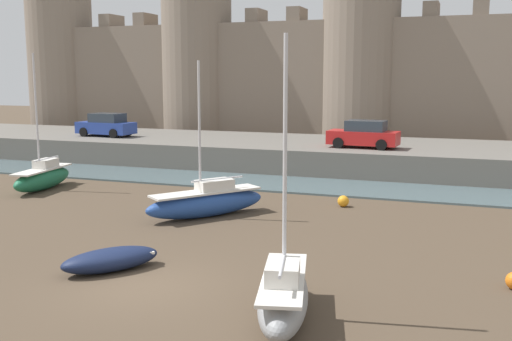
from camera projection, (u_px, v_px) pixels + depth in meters
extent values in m
plane|color=#4C3D2D|center=(143.00, 286.00, 16.73)|extent=(160.00, 160.00, 0.00)
cube|color=slate|center=(300.00, 185.00, 31.81)|extent=(80.00, 4.50, 0.10)
cube|color=#666059|center=(330.00, 155.00, 38.43)|extent=(68.41, 10.00, 1.57)
cube|color=gray|center=(360.00, 85.00, 47.12)|extent=(56.41, 2.80, 10.06)
cylinder|color=gray|center=(61.00, 61.00, 56.20)|extent=(5.97, 5.97, 14.28)
cylinder|color=gray|center=(197.00, 60.00, 51.49)|extent=(5.97, 5.97, 14.28)
cylinder|color=gray|center=(360.00, 58.00, 46.78)|extent=(5.97, 5.97, 14.28)
cube|color=gray|center=(112.00, 21.00, 53.75)|extent=(1.10, 2.52, 1.10)
cube|color=gray|center=(146.00, 20.00, 52.59)|extent=(1.10, 2.52, 1.10)
cube|color=gray|center=(257.00, 16.00, 49.12)|extent=(1.10, 2.52, 1.10)
cube|color=gray|center=(297.00, 15.00, 47.97)|extent=(1.10, 2.52, 1.10)
cube|color=gray|center=(431.00, 10.00, 44.50)|extent=(1.10, 2.52, 1.10)
cube|color=gray|center=(481.00, 8.00, 43.35)|extent=(1.10, 2.52, 1.10)
ellipsoid|color=gray|center=(283.00, 299.00, 14.27)|extent=(2.14, 4.40, 1.10)
cube|color=silver|center=(284.00, 278.00, 14.19)|extent=(1.85, 3.87, 0.08)
cube|color=silver|center=(283.00, 272.00, 13.84)|extent=(1.02, 1.34, 0.44)
cylinder|color=silver|center=(285.00, 157.00, 13.95)|extent=(0.10, 0.10, 5.67)
cylinder|color=silver|center=(283.00, 264.00, 13.70)|extent=(0.53, 1.88, 0.08)
ellipsoid|color=#1E6B47|center=(43.00, 179.00, 30.76)|extent=(1.75, 4.80, 1.09)
cube|color=silver|center=(42.00, 169.00, 30.68)|extent=(1.50, 4.22, 0.08)
cube|color=silver|center=(46.00, 163.00, 30.98)|extent=(0.93, 1.40, 0.44)
cylinder|color=silver|center=(36.00, 112.00, 29.99)|extent=(0.10, 0.10, 5.82)
cylinder|color=silver|center=(47.00, 159.00, 31.05)|extent=(0.34, 2.10, 0.08)
ellipsoid|color=#234793|center=(206.00, 204.00, 24.84)|extent=(4.23, 5.09, 1.08)
cube|color=silver|center=(206.00, 192.00, 24.77)|extent=(3.69, 4.46, 0.08)
cube|color=silver|center=(215.00, 185.00, 24.95)|extent=(1.55, 1.70, 0.44)
cylinder|color=silver|center=(199.00, 127.00, 24.19)|extent=(0.10, 0.10, 5.32)
cylinder|color=silver|center=(217.00, 179.00, 24.98)|extent=(1.52, 2.00, 0.08)
ellipsoid|color=#141E3D|center=(111.00, 260.00, 17.96)|extent=(2.73, 3.04, 0.69)
ellipsoid|color=navy|center=(110.00, 258.00, 17.95)|extent=(2.20, 2.46, 0.38)
cube|color=beige|center=(103.00, 258.00, 17.83)|extent=(0.89, 0.76, 0.06)
cube|color=beige|center=(147.00, 251.00, 18.56)|extent=(0.67, 0.61, 0.08)
sphere|color=orange|center=(343.00, 201.00, 26.73)|extent=(0.51, 0.51, 0.51)
cube|color=#263F99|center=(106.00, 128.00, 42.10)|extent=(4.21, 1.98, 0.80)
cube|color=#2D3842|center=(107.00, 118.00, 41.93)|extent=(2.35, 1.65, 0.64)
cylinder|color=black|center=(84.00, 132.00, 41.88)|extent=(0.65, 0.22, 0.64)
cylinder|color=black|center=(99.00, 130.00, 43.42)|extent=(0.65, 0.22, 0.64)
cylinder|color=black|center=(113.00, 133.00, 40.87)|extent=(0.65, 0.22, 0.64)
cylinder|color=black|center=(128.00, 131.00, 42.41)|extent=(0.65, 0.22, 0.64)
cube|color=red|center=(363.00, 138.00, 35.41)|extent=(4.21, 1.98, 0.80)
cube|color=#2D3842|center=(366.00, 126.00, 35.24)|extent=(2.35, 1.65, 0.64)
cylinder|color=black|center=(338.00, 143.00, 35.19)|extent=(0.65, 0.22, 0.64)
cylinder|color=black|center=(346.00, 140.00, 36.72)|extent=(0.65, 0.22, 0.64)
cylinder|color=black|center=(381.00, 145.00, 34.18)|extent=(0.65, 0.22, 0.64)
cylinder|color=black|center=(387.00, 142.00, 35.71)|extent=(0.65, 0.22, 0.64)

